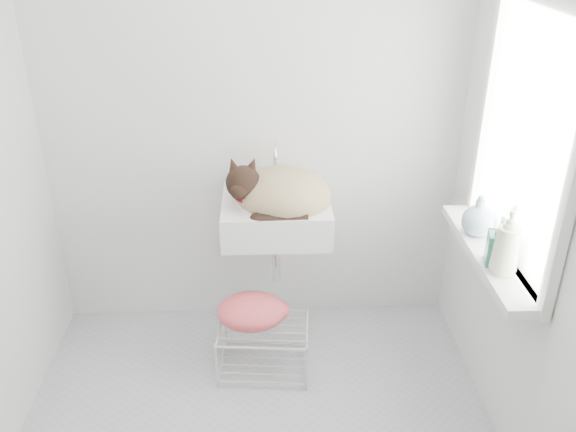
{
  "coord_description": "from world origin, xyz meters",
  "views": [
    {
      "loc": [
        0.05,
        -2.02,
        2.17
      ],
      "look_at": [
        0.16,
        0.5,
        0.88
      ],
      "focal_mm": 37.95,
      "sensor_mm": 36.0,
      "label": 1
    }
  ],
  "objects_px": {
    "sink": "(276,200)",
    "wire_rack": "(264,345)",
    "cat": "(278,194)",
    "bottle_c": "(476,233)",
    "bottle_b": "(496,263)",
    "bottle_a": "(502,272)"
  },
  "relations": [
    {
      "from": "sink",
      "to": "wire_rack",
      "type": "bearing_deg",
      "value": -105.91
    },
    {
      "from": "cat",
      "to": "bottle_c",
      "type": "relative_size",
      "value": 2.95
    },
    {
      "from": "wire_rack",
      "to": "bottle_b",
      "type": "height_order",
      "value": "bottle_b"
    },
    {
      "from": "bottle_a",
      "to": "cat",
      "type": "bearing_deg",
      "value": 141.56
    },
    {
      "from": "bottle_a",
      "to": "bottle_c",
      "type": "height_order",
      "value": "bottle_a"
    },
    {
      "from": "sink",
      "to": "bottle_b",
      "type": "bearing_deg",
      "value": -36.05
    },
    {
      "from": "cat",
      "to": "bottle_b",
      "type": "distance_m",
      "value": 1.08
    },
    {
      "from": "cat",
      "to": "bottle_c",
      "type": "xyz_separation_m",
      "value": [
        0.88,
        -0.37,
        -0.04
      ]
    },
    {
      "from": "wire_rack",
      "to": "bottle_a",
      "type": "distance_m",
      "value": 1.28
    },
    {
      "from": "cat",
      "to": "bottle_b",
      "type": "bearing_deg",
      "value": -22.16
    },
    {
      "from": "sink",
      "to": "bottle_a",
      "type": "height_order",
      "value": "bottle_a"
    },
    {
      "from": "bottle_b",
      "to": "sink",
      "type": "bearing_deg",
      "value": 143.95
    },
    {
      "from": "bottle_a",
      "to": "bottle_b",
      "type": "bearing_deg",
      "value": 90.0
    },
    {
      "from": "cat",
      "to": "wire_rack",
      "type": "bearing_deg",
      "value": -95.79
    },
    {
      "from": "cat",
      "to": "bottle_a",
      "type": "xyz_separation_m",
      "value": [
        0.88,
        -0.7,
        -0.04
      ]
    },
    {
      "from": "bottle_c",
      "to": "bottle_a",
      "type": "bearing_deg",
      "value": -90.0
    },
    {
      "from": "bottle_b",
      "to": "bottle_a",
      "type": "bearing_deg",
      "value": -90.0
    },
    {
      "from": "cat",
      "to": "bottle_c",
      "type": "height_order",
      "value": "cat"
    },
    {
      "from": "bottle_a",
      "to": "sink",
      "type": "bearing_deg",
      "value": 141.17
    },
    {
      "from": "sink",
      "to": "wire_rack",
      "type": "xyz_separation_m",
      "value": [
        -0.08,
        -0.27,
        -0.7
      ]
    },
    {
      "from": "cat",
      "to": "wire_rack",
      "type": "relative_size",
      "value": 1.24
    },
    {
      "from": "wire_rack",
      "to": "bottle_a",
      "type": "bearing_deg",
      "value": -24.93
    }
  ]
}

